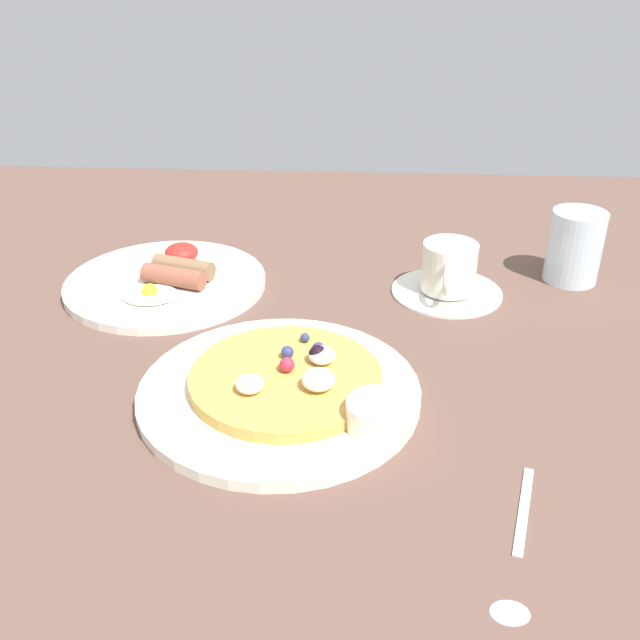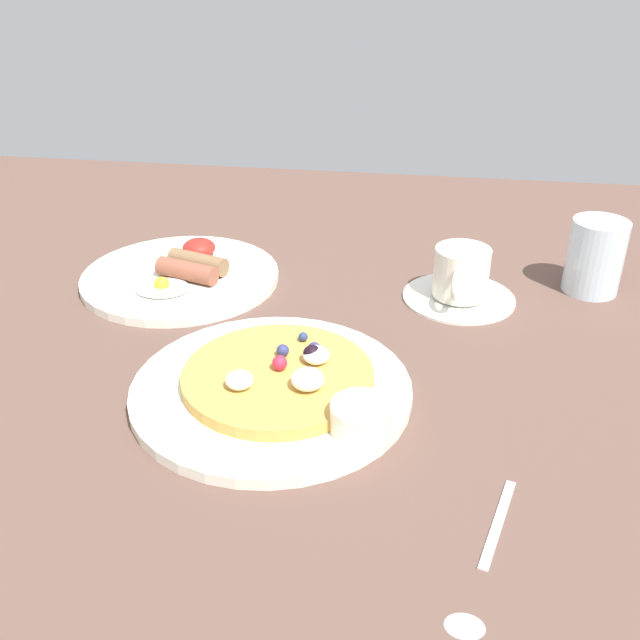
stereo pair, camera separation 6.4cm
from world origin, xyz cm
name	(u,v)px [view 2 (the right image)]	position (x,y,z in cm)	size (l,w,h in cm)	color
ground_plane	(277,376)	(0.00, 0.00, -1.50)	(157.42, 142.16, 3.00)	brown
pancake_plate	(272,389)	(0.66, -5.56, 0.61)	(28.61, 28.61, 1.22)	white
pancake_with_berries	(280,376)	(1.47, -5.09, 2.05)	(19.56, 19.56, 3.28)	gold
syrup_ramekin	(362,417)	(10.44, -11.50, 2.62)	(5.84, 5.84, 2.72)	white
breakfast_plate	(181,277)	(-17.16, 18.75, 0.57)	(26.40, 26.40, 1.14)	silver
fried_breakfast	(189,265)	(-15.92, 19.21, 2.28)	(10.76, 16.41, 2.78)	brown
coffee_saucer	(459,296)	(19.93, 19.03, 0.35)	(14.34, 14.34, 0.69)	silver
coffee_cup	(461,272)	(19.89, 18.84, 3.94)	(7.02, 10.15, 6.27)	white
teaspoon	(479,579)	(20.67, -26.51, 0.24)	(6.13, 16.39, 0.60)	silver
water_glass	(595,257)	(36.93, 24.22, 4.83)	(7.10, 7.10, 9.67)	silver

